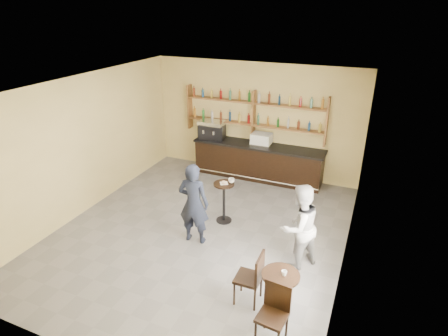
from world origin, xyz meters
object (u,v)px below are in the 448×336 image
at_px(pedestal_table, 224,202).
at_px(man_main, 194,204).
at_px(bar_counter, 258,161).
at_px(chair_west, 248,277).
at_px(chair_south, 272,317).
at_px(cafe_table, 279,293).
at_px(patron_second, 299,227).
at_px(pastry_case, 262,139).
at_px(espresso_machine, 212,130).

distance_m(pedestal_table, man_main, 1.06).
relative_size(bar_counter, chair_west, 3.83).
height_order(pedestal_table, chair_south, pedestal_table).
bearing_deg(pedestal_table, chair_south, -55.17).
bearing_deg(bar_counter, chair_west, -73.51).
distance_m(cafe_table, chair_south, 0.61).
bearing_deg(pedestal_table, man_main, -105.86).
bearing_deg(chair_west, man_main, -127.67).
relative_size(chair_south, patron_second, 0.56).
bearing_deg(bar_counter, patron_second, -60.70).
relative_size(bar_counter, cafe_table, 4.84).
bearing_deg(pastry_case, chair_south, -77.03).
bearing_deg(patron_second, pedestal_table, -78.26).
bearing_deg(pastry_case, espresso_machine, 173.34).
bearing_deg(bar_counter, espresso_machine, 180.00).
bearing_deg(chair_west, pedestal_table, -148.69).
height_order(bar_counter, patron_second, patron_second).
distance_m(bar_counter, pedestal_table, 2.54).
height_order(chair_west, patron_second, patron_second).
xyz_separation_m(espresso_machine, pastry_case, (1.51, 0.00, -0.09)).
distance_m(bar_counter, patron_second, 3.94).
bearing_deg(man_main, chair_west, 136.78).
xyz_separation_m(chair_west, patron_second, (0.53, 1.28, 0.36)).
xyz_separation_m(pastry_case, pedestal_table, (-0.05, -2.54, -0.69)).
height_order(bar_counter, chair_south, bar_counter).
relative_size(chair_west, patron_second, 0.57).
relative_size(bar_counter, pedestal_table, 3.84).
distance_m(bar_counter, chair_west, 4.91).
xyz_separation_m(bar_counter, chair_west, (1.39, -4.71, -0.02)).
distance_m(chair_west, patron_second, 1.43).
relative_size(pastry_case, patron_second, 0.33).
bearing_deg(patron_second, chair_south, 38.97).
bearing_deg(chair_west, bar_counter, -164.33).
relative_size(man_main, chair_south, 1.85).
distance_m(cafe_table, chair_west, 0.56).
bearing_deg(man_main, pedestal_table, -112.22).
distance_m(bar_counter, chair_south, 5.72).
distance_m(man_main, cafe_table, 2.57).
bearing_deg(bar_counter, cafe_table, -67.78).
height_order(pedestal_table, cafe_table, pedestal_table).
height_order(espresso_machine, patron_second, patron_second).
bearing_deg(cafe_table, pedestal_table, 130.74).
distance_m(espresso_machine, chair_south, 6.40).
height_order(bar_counter, chair_west, bar_counter).
xyz_separation_m(bar_counter, pastry_case, (0.08, 0.00, 0.67)).
xyz_separation_m(bar_counter, patron_second, (1.92, -3.43, 0.34)).
bearing_deg(man_main, patron_second, 175.23).
bearing_deg(espresso_machine, patron_second, -54.00).
relative_size(espresso_machine, pastry_case, 1.31).
xyz_separation_m(espresso_machine, cafe_table, (3.37, -4.76, -0.88)).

